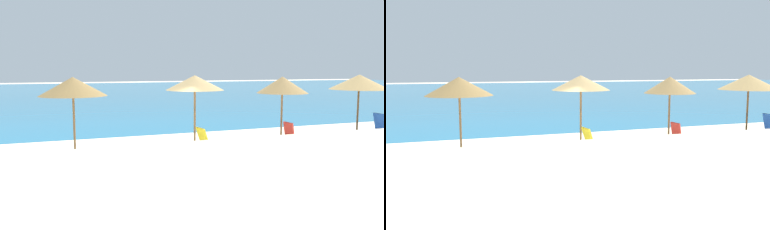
% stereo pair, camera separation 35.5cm
% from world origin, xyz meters
% --- Properties ---
extents(ground_plane, '(160.00, 160.00, 0.00)m').
position_xyz_m(ground_plane, '(0.00, 0.00, 0.00)').
color(ground_plane, beige).
extents(sea_water, '(160.00, 67.54, 0.01)m').
position_xyz_m(sea_water, '(0.00, 39.92, 0.00)').
color(sea_water, '#1E6B93').
rests_on(sea_water, ground_plane).
extents(beach_umbrella_4, '(2.27, 2.27, 2.78)m').
position_xyz_m(beach_umbrella_4, '(-2.61, 2.48, 2.46)').
color(beach_umbrella_4, brown).
rests_on(beach_umbrella_4, ground_plane).
extents(beach_umbrella_5, '(2.11, 2.11, 2.82)m').
position_xyz_m(beach_umbrella_5, '(1.57, 1.94, 2.55)').
color(beach_umbrella_5, brown).
rests_on(beach_umbrella_5, ground_plane).
extents(beach_umbrella_6, '(2.05, 2.05, 2.74)m').
position_xyz_m(beach_umbrella_6, '(5.45, 2.21, 2.40)').
color(beach_umbrella_6, brown).
rests_on(beach_umbrella_6, ground_plane).
extents(beach_umbrella_7, '(2.55, 2.55, 2.80)m').
position_xyz_m(beach_umbrella_7, '(9.40, 2.23, 2.47)').
color(beach_umbrella_7, brown).
rests_on(beach_umbrella_7, ground_plane).
extents(lounge_chair_0, '(1.43, 0.76, 1.20)m').
position_xyz_m(lounge_chair_0, '(9.27, 1.25, 0.47)').
color(lounge_chair_0, blue).
rests_on(lounge_chair_0, ground_plane).
extents(lounge_chair_2, '(1.45, 0.72, 1.05)m').
position_xyz_m(lounge_chair_2, '(1.14, 1.00, 0.41)').
color(lounge_chair_2, yellow).
rests_on(lounge_chair_2, ground_plane).
extents(lounge_chair_3, '(1.58, 0.60, 1.00)m').
position_xyz_m(lounge_chair_3, '(4.77, 1.41, 0.40)').
color(lounge_chair_3, red).
rests_on(lounge_chair_3, ground_plane).
extents(beach_ball, '(0.26, 0.26, 0.26)m').
position_xyz_m(beach_ball, '(-4.18, -2.67, 0.13)').
color(beach_ball, blue).
rests_on(beach_ball, ground_plane).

